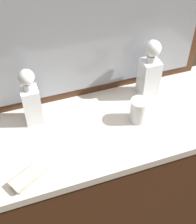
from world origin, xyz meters
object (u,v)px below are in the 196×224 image
Objects in this scene: crystal_decanter_right at (31,102)px; crystal_tumbler_left at (139,111)px; silver_brush_rear at (29,177)px; crystal_decanter_center at (149,74)px.

crystal_tumbler_left is (0.41, -0.14, -0.06)m from crystal_decanter_right.
crystal_decanter_center is at bearing 25.94° from silver_brush_rear.
crystal_decanter_right is at bearing 75.73° from silver_brush_rear.
crystal_decanter_right is 1.74× the size of silver_brush_rear.
crystal_tumbler_left is 0.70× the size of silver_brush_rear.
crystal_tumbler_left is at bearing 16.82° from silver_brush_rear.
silver_brush_rear is at bearing -154.06° from crystal_decanter_center.
crystal_decanter_center is 0.19m from crystal_tumbler_left.
crystal_decanter_right reaches higher than silver_brush_rear.
crystal_decanter_right is (-0.52, -0.00, -0.01)m from crystal_decanter_center.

